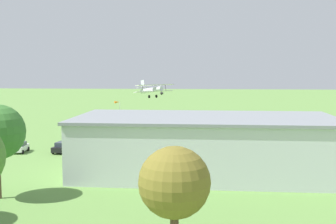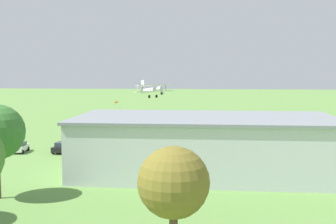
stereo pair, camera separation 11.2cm
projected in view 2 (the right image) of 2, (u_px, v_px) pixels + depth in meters
ground_plane at (195, 133)px, 87.86m from camera, size 400.00×400.00×0.00m
hangar at (205, 145)px, 53.18m from camera, size 32.67×16.08×7.29m
biplane at (152, 90)px, 87.43m from camera, size 8.17×8.16×3.69m
car_silver at (99, 148)px, 66.22m from camera, size 2.27×4.48×1.56m
car_black at (63, 147)px, 67.02m from camera, size 2.56×4.59×1.72m
car_white at (20, 147)px, 67.07m from camera, size 2.30×4.14×1.63m
person_near_hangar_door at (315, 150)px, 64.50m from camera, size 0.46×0.46×1.76m
person_walking_on_apron at (175, 144)px, 70.48m from camera, size 0.52×0.52×1.55m
person_by_parked_cars at (273, 147)px, 67.35m from camera, size 0.54×0.54×1.77m
tree_near_perimeter_road at (173, 183)px, 30.85m from camera, size 5.36×5.36×7.57m
windsock at (118, 103)px, 106.86m from camera, size 1.47×1.23×5.24m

